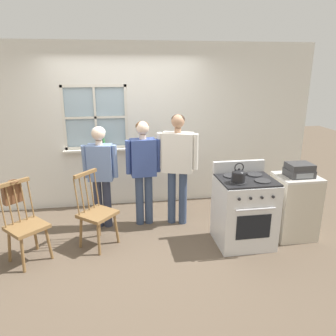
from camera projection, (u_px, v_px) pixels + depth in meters
ground_plane at (134, 242)px, 4.51m from camera, size 16.00×16.00×0.00m
wall_back at (128, 128)px, 5.43m from camera, size 6.40×0.16×2.70m
chair_by_window at (26, 226)px, 3.97m from camera, size 0.58×0.58×1.01m
chair_near_wall at (96, 213)px, 4.32m from camera, size 0.58×0.58×1.01m
person_elderly_left at (101, 169)px, 4.70m from camera, size 0.51×0.26×1.52m
person_teen_center at (143, 165)px, 4.78m from camera, size 0.52×0.24×1.58m
person_adult_right at (178, 160)px, 4.78m from camera, size 0.60×0.34×1.67m
stove at (244, 211)px, 4.37m from camera, size 0.73×0.68×1.08m
kettle at (239, 175)px, 4.06m from camera, size 0.21×0.17×0.25m
potted_plant at (102, 143)px, 5.35m from camera, size 0.14×0.13×0.35m
handbag at (12, 192)px, 4.00m from camera, size 0.25×0.25×0.31m
side_counter at (294, 206)px, 4.56m from camera, size 0.55×0.50×0.90m
stereo at (299, 170)px, 4.38m from camera, size 0.34×0.29×0.18m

